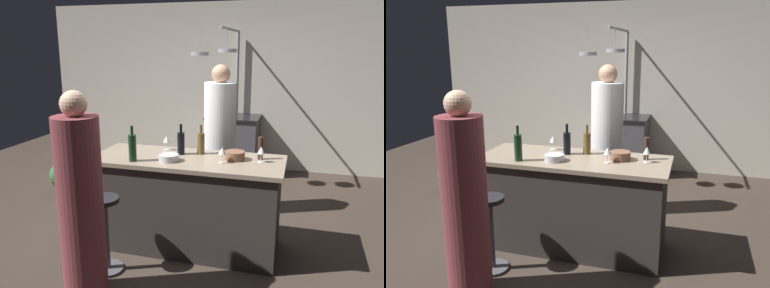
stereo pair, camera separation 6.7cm
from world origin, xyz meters
TOP-DOWN VIEW (x-y plane):
  - ground_plane at (0.00, 0.00)m, footprint 9.00×9.00m
  - back_wall at (0.00, 2.85)m, footprint 6.40×0.16m
  - kitchen_island at (0.00, 0.00)m, footprint 1.80×0.72m
  - stove_range at (0.00, 2.45)m, footprint 0.80×0.64m
  - chef at (0.11, 0.91)m, footprint 0.37×0.37m
  - bar_stool_left at (-0.55, -0.62)m, footprint 0.28×0.28m
  - guest_left at (-0.55, -0.97)m, footprint 0.34×0.34m
  - overhead_pot_rack at (-0.05, 2.08)m, footprint 0.58×1.32m
  - potted_plant at (-1.84, 0.69)m, footprint 0.36×0.36m
  - pepper_mill at (0.66, 0.15)m, footprint 0.05×0.05m
  - wine_bottle_amber at (0.08, 0.18)m, footprint 0.07×0.07m
  - wine_bottle_red at (-0.45, -0.23)m, footprint 0.07×0.07m
  - wine_bottle_dark at (-0.10, 0.11)m, footprint 0.07×0.07m
  - wine_glass_near_left_guest at (-0.29, 0.23)m, footprint 0.07×0.07m
  - wine_glass_by_chef at (0.68, 0.05)m, footprint 0.07×0.07m
  - wine_glass_near_right_guest at (0.34, -0.06)m, footprint 0.07×0.07m
  - mixing_bowl_steel at (-0.14, -0.14)m, footprint 0.18×0.18m
  - mixing_bowl_wooden at (0.44, 0.07)m, footprint 0.19×0.19m

SIDE VIEW (x-z plane):
  - ground_plane at x=0.00m, z-range 0.00..0.00m
  - potted_plant at x=-1.84m, z-range 0.04..0.56m
  - bar_stool_left at x=-0.55m, z-range 0.04..0.72m
  - stove_range at x=0.00m, z-range 0.00..0.89m
  - kitchen_island at x=0.00m, z-range 0.00..0.90m
  - guest_left at x=-0.55m, z-range -0.06..1.56m
  - chef at x=0.11m, z-range -0.06..1.67m
  - mixing_bowl_steel at x=-0.14m, z-range 0.90..0.96m
  - mixing_bowl_wooden at x=0.44m, z-range 0.90..0.98m
  - pepper_mill at x=0.66m, z-range 0.90..1.11m
  - wine_glass_near_left_guest at x=-0.29m, z-range 0.93..1.08m
  - wine_glass_by_chef at x=0.68m, z-range 0.93..1.08m
  - wine_glass_near_right_guest at x=0.34m, z-range 0.93..1.08m
  - wine_bottle_amber at x=0.08m, z-range 0.86..1.16m
  - wine_bottle_dark at x=-0.10m, z-range 0.86..1.16m
  - wine_bottle_red at x=-0.45m, z-range 0.86..1.19m
  - back_wall at x=0.00m, z-range 0.00..2.60m
  - overhead_pot_rack at x=-0.05m, z-range 0.52..2.68m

